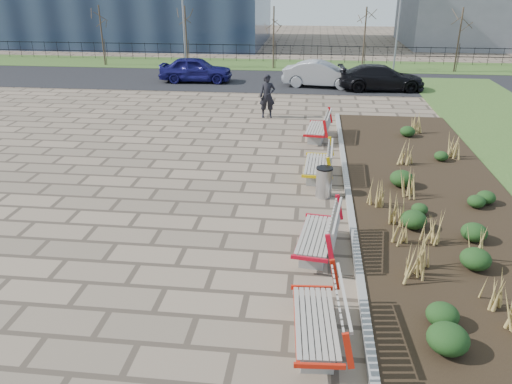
# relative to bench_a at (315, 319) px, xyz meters

# --- Properties ---
(ground) EXTENTS (120.00, 120.00, 0.00)m
(ground) POSITION_rel_bench_a_xyz_m (-3.00, 1.31, -0.50)
(ground) COLOR #796653
(ground) RESTS_ON ground
(planting_bed) EXTENTS (4.50, 18.00, 0.10)m
(planting_bed) POSITION_rel_bench_a_xyz_m (3.25, 6.31, -0.45)
(planting_bed) COLOR black
(planting_bed) RESTS_ON ground
(planting_curb) EXTENTS (0.16, 18.00, 0.15)m
(planting_curb) POSITION_rel_bench_a_xyz_m (0.92, 6.31, -0.42)
(planting_curb) COLOR gray
(planting_curb) RESTS_ON ground
(grass_verge_far) EXTENTS (80.00, 5.00, 0.04)m
(grass_verge_far) POSITION_rel_bench_a_xyz_m (-3.00, 29.31, -0.48)
(grass_verge_far) COLOR #33511E
(grass_verge_far) RESTS_ON ground
(road) EXTENTS (80.00, 7.00, 0.02)m
(road) POSITION_rel_bench_a_xyz_m (-3.00, 23.31, -0.49)
(road) COLOR black
(road) RESTS_ON ground
(bench_a) EXTENTS (1.04, 2.16, 1.00)m
(bench_a) POSITION_rel_bench_a_xyz_m (0.00, 0.00, 0.00)
(bench_a) COLOR red
(bench_a) RESTS_ON ground
(bench_b) EXTENTS (1.16, 2.20, 1.00)m
(bench_b) POSITION_rel_bench_a_xyz_m (0.00, 3.08, 0.00)
(bench_b) COLOR red
(bench_b) RESTS_ON ground
(bench_c) EXTENTS (1.00, 2.14, 1.00)m
(bench_c) POSITION_rel_bench_a_xyz_m (0.00, 7.74, 0.00)
(bench_c) COLOR #DCB10B
(bench_c) RESTS_ON ground
(bench_d) EXTENTS (1.12, 2.18, 1.00)m
(bench_d) POSITION_rel_bench_a_xyz_m (0.00, 11.80, 0.00)
(bench_d) COLOR red
(bench_d) RESTS_ON ground
(litter_bin) EXTENTS (0.46, 0.46, 0.86)m
(litter_bin) POSITION_rel_bench_a_xyz_m (0.21, 6.28, -0.07)
(litter_bin) COLOR #B2B2B7
(litter_bin) RESTS_ON ground
(pedestrian) EXTENTS (0.75, 0.55, 1.90)m
(pedestrian) POSITION_rel_bench_a_xyz_m (-2.20, 14.87, 0.45)
(pedestrian) COLOR black
(pedestrian) RESTS_ON ground
(car_blue) EXTENTS (4.35, 1.90, 1.46)m
(car_blue) POSITION_rel_bench_a_xyz_m (-7.18, 22.53, 0.25)
(car_blue) COLOR navy
(car_blue) RESTS_ON road
(car_silver) EXTENTS (4.44, 2.05, 1.41)m
(car_silver) POSITION_rel_bench_a_xyz_m (0.21, 21.90, 0.23)
(car_silver) COLOR #94969B
(car_silver) RESTS_ON road
(car_black) EXTENTS (4.82, 2.25, 1.36)m
(car_black) POSITION_rel_bench_a_xyz_m (3.48, 21.36, 0.20)
(car_black) COLOR black
(car_black) RESTS_ON road
(tree_a) EXTENTS (1.40, 1.40, 4.00)m
(tree_a) POSITION_rel_bench_a_xyz_m (-15.00, 27.81, 1.54)
(tree_a) COLOR #4C3D2D
(tree_a) RESTS_ON grass_verge_far
(tree_b) EXTENTS (1.40, 1.40, 4.00)m
(tree_b) POSITION_rel_bench_a_xyz_m (-9.00, 27.81, 1.54)
(tree_b) COLOR #4C3D2D
(tree_b) RESTS_ON grass_verge_far
(tree_c) EXTENTS (1.40, 1.40, 4.00)m
(tree_c) POSITION_rel_bench_a_xyz_m (-3.00, 27.81, 1.54)
(tree_c) COLOR #4C3D2D
(tree_c) RESTS_ON grass_verge_far
(tree_d) EXTENTS (1.40, 1.40, 4.00)m
(tree_d) POSITION_rel_bench_a_xyz_m (3.00, 27.81, 1.54)
(tree_d) COLOR #4C3D2D
(tree_d) RESTS_ON grass_verge_far
(tree_e) EXTENTS (1.40, 1.40, 4.00)m
(tree_e) POSITION_rel_bench_a_xyz_m (9.00, 27.81, 1.54)
(tree_e) COLOR #4C3D2D
(tree_e) RESTS_ON grass_verge_far
(lamp_west) EXTENTS (0.24, 0.60, 6.00)m
(lamp_west) POSITION_rel_bench_a_xyz_m (-9.00, 27.31, 2.54)
(lamp_west) COLOR gray
(lamp_west) RESTS_ON grass_verge_far
(lamp_east) EXTENTS (0.24, 0.60, 6.00)m
(lamp_east) POSITION_rel_bench_a_xyz_m (5.00, 27.31, 2.54)
(lamp_east) COLOR gray
(lamp_east) RESTS_ON grass_verge_far
(railing_fence) EXTENTS (44.00, 0.10, 1.20)m
(railing_fence) POSITION_rel_bench_a_xyz_m (-3.00, 30.81, 0.14)
(railing_fence) COLOR black
(railing_fence) RESTS_ON grass_verge_far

